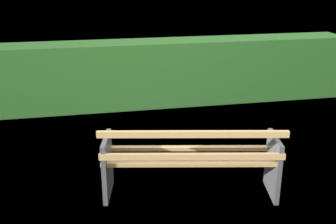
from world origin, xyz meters
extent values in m
plane|color=#567A38|center=(0.00, 0.00, 0.00)|extent=(1400.00, 1400.00, 0.00)
cube|color=tan|center=(-0.04, -0.19, 0.45)|extent=(1.86, 0.43, 0.04)
cube|color=tan|center=(0.00, 0.00, 0.45)|extent=(1.86, 0.43, 0.04)
cube|color=tan|center=(0.04, 0.19, 0.45)|extent=(1.86, 0.43, 0.04)
cube|color=tan|center=(-0.05, -0.26, 0.57)|extent=(1.86, 0.41, 0.06)
cube|color=tan|center=(-0.06, -0.31, 0.84)|extent=(1.86, 0.41, 0.06)
cube|color=#4C4C51|center=(-0.89, 0.16, 0.34)|extent=(0.15, 0.51, 0.68)
cube|color=#4C4C51|center=(0.88, -0.20, 0.34)|extent=(0.15, 0.51, 0.68)
cube|color=#2D6B28|center=(0.00, 3.19, 0.57)|extent=(7.50, 0.71, 1.15)
camera|label=1|loc=(-1.04, -3.85, 2.38)|focal=43.53mm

